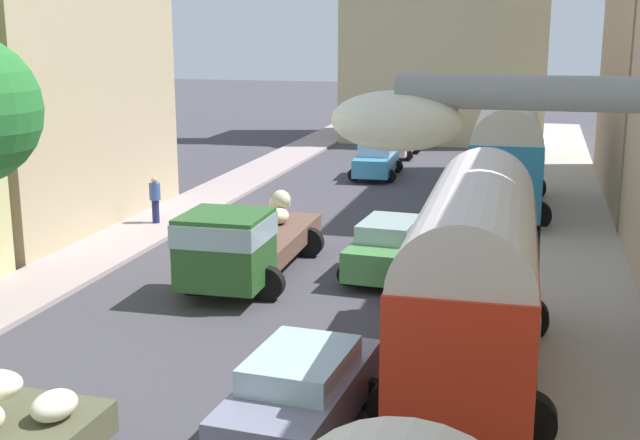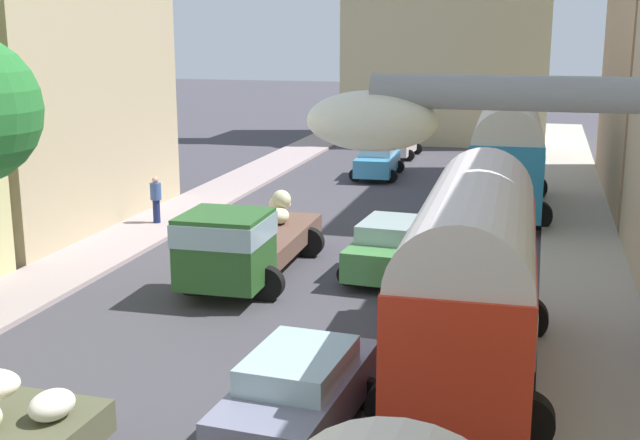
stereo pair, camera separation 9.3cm
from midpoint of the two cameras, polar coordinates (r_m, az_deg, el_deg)
name	(u,v)px [view 2 (the right image)]	position (r m, az deg, el deg)	size (l,w,h in m)	color
ground_plane	(357,238)	(28.00, 2.63, -1.21)	(154.00, 154.00, 0.00)	#413E46
sidewalk_left	(160,223)	(30.33, -10.86, -0.18)	(2.50, 70.00, 0.14)	#A49292
sidewalk_right	(582,250)	(27.42, 17.60, -2.00)	(2.50, 70.00, 0.14)	#B0A89A
building_left_2	(51,86)	(30.58, -17.89, 8.76)	(4.44, 10.75, 9.86)	tan
distant_church	(449,25)	(52.17, 8.90, 13.07)	(12.03, 7.00, 19.53)	#C1B486
parked_bus_1	(472,270)	(16.52, 10.57, -3.37)	(3.33, 8.33, 4.17)	red
parked_bus_2	(508,150)	(32.19, 12.83, 4.69)	(3.50, 8.46, 4.29)	teal
cargo_truck_1	(245,240)	(22.92, -5.08, -1.40)	(3.09, 7.29, 2.29)	#295825
car_0	(378,160)	(39.13, 4.05, 4.13)	(2.36, 4.35, 1.64)	#3E93C9
car_1	(399,142)	(45.33, 5.53, 5.36)	(2.17, 4.09, 1.67)	silver
car_3	(299,392)	(14.68, -1.27, -11.74)	(2.53, 4.36, 1.52)	slate
car_4	(389,247)	(23.72, 4.87, -1.89)	(2.43, 4.23, 1.61)	#498C47
pedestrian_0	(156,198)	(29.86, -11.10, 1.47)	(0.52, 0.52, 1.80)	navy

